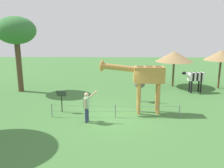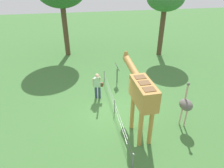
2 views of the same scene
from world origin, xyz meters
name	(u,v)px [view 1 (image 1 of 2)]	position (x,y,z in m)	size (l,w,h in m)	color
ground_plane	(115,117)	(0.00, 0.00, 0.00)	(60.00, 60.00, 0.00)	#427538
giraffe	(144,77)	(-1.58, -0.72, 2.12)	(3.67, 0.75, 3.08)	#BC8942
visitor	(87,105)	(1.47, 0.75, 0.90)	(0.71, 0.59, 1.69)	navy
zebra	(195,78)	(-6.04, -5.36, 1.16)	(1.82, 0.73, 1.66)	black
ostrich	(140,84)	(-1.60, -2.93, 1.18)	(0.70, 0.56, 2.25)	#CC9E93
shade_hut_near	(221,55)	(-8.51, -6.80, 2.72)	(2.73, 2.73, 3.14)	brown
shade_hut_far	(174,57)	(-4.88, -7.41, 2.55)	(3.13, 3.13, 3.00)	brown
tree_east	(16,32)	(7.47, -5.47, 4.59)	(2.95, 2.95, 5.72)	brown
info_sign	(61,96)	(3.12, -0.73, 0.95)	(0.56, 0.21, 1.32)	black
wire_fence	(115,110)	(0.00, 0.07, 0.40)	(7.05, 0.05, 0.75)	slate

